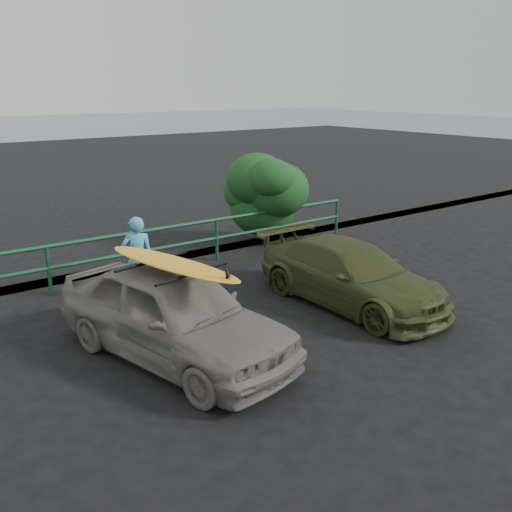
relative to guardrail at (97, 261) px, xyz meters
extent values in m
plane|color=black|center=(0.00, -5.00, -0.52)|extent=(80.00, 80.00, 0.00)
imported|color=slate|center=(-0.34, -3.97, 0.20)|extent=(2.56, 4.50, 1.44)
imported|color=#39411C|center=(3.48, -3.98, 0.08)|extent=(1.75, 4.14, 1.19)
imported|color=#45A6CF|center=(0.35, -1.28, 0.31)|extent=(0.71, 0.60, 1.66)
ellipsoid|color=#EEA319|center=(-0.34, -3.97, 1.01)|extent=(1.14, 2.82, 0.08)
camera|label=1|loc=(-4.15, -11.18, 3.52)|focal=40.00mm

